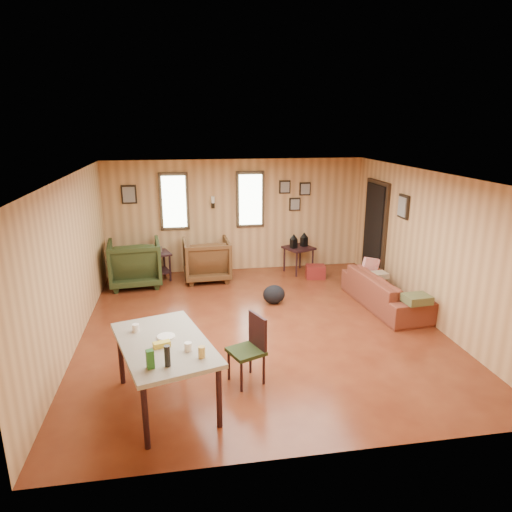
{
  "coord_description": "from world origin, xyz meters",
  "views": [
    {
      "loc": [
        -1.16,
        -6.59,
        3.13
      ],
      "look_at": [
        0.0,
        0.4,
        1.05
      ],
      "focal_mm": 32.0,
      "sensor_mm": 36.0,
      "label": 1
    }
  ],
  "objects_px": {
    "recliner_brown": "(207,257)",
    "recliner_green": "(135,261)",
    "end_table": "(156,261)",
    "side_table": "(299,246)",
    "dining_table": "(165,348)",
    "sofa": "(386,285)"
  },
  "relations": [
    {
      "from": "dining_table",
      "to": "sofa",
      "type": "bearing_deg",
      "value": 15.54
    },
    {
      "from": "sofa",
      "to": "side_table",
      "type": "distance_m",
      "value": 2.36
    },
    {
      "from": "side_table",
      "to": "dining_table",
      "type": "relative_size",
      "value": 0.5
    },
    {
      "from": "end_table",
      "to": "side_table",
      "type": "xyz_separation_m",
      "value": [
        3.02,
        0.02,
        0.19
      ]
    },
    {
      "from": "side_table",
      "to": "end_table",
      "type": "bearing_deg",
      "value": -179.71
    },
    {
      "from": "sofa",
      "to": "end_table",
      "type": "bearing_deg",
      "value": 57.74
    },
    {
      "from": "recliner_brown",
      "to": "end_table",
      "type": "height_order",
      "value": "recliner_brown"
    },
    {
      "from": "sofa",
      "to": "side_table",
      "type": "bearing_deg",
      "value": 21.12
    },
    {
      "from": "side_table",
      "to": "sofa",
      "type": "bearing_deg",
      "value": -64.08
    },
    {
      "from": "side_table",
      "to": "dining_table",
      "type": "distance_m",
      "value": 5.21
    },
    {
      "from": "recliner_brown",
      "to": "side_table",
      "type": "height_order",
      "value": "recliner_brown"
    },
    {
      "from": "end_table",
      "to": "recliner_brown",
      "type": "bearing_deg",
      "value": -7.61
    },
    {
      "from": "recliner_green",
      "to": "side_table",
      "type": "bearing_deg",
      "value": 179.12
    },
    {
      "from": "end_table",
      "to": "side_table",
      "type": "height_order",
      "value": "side_table"
    },
    {
      "from": "end_table",
      "to": "dining_table",
      "type": "relative_size",
      "value": 0.41
    },
    {
      "from": "side_table",
      "to": "recliner_green",
      "type": "bearing_deg",
      "value": -175.63
    },
    {
      "from": "recliner_brown",
      "to": "recliner_green",
      "type": "bearing_deg",
      "value": 1.83
    },
    {
      "from": "recliner_green",
      "to": "dining_table",
      "type": "distance_m",
      "value": 4.26
    },
    {
      "from": "sofa",
      "to": "recliner_green",
      "type": "xyz_separation_m",
      "value": [
        -4.43,
        1.86,
        0.12
      ]
    },
    {
      "from": "recliner_green",
      "to": "end_table",
      "type": "distance_m",
      "value": 0.47
    },
    {
      "from": "recliner_brown",
      "to": "dining_table",
      "type": "bearing_deg",
      "value": 78.05
    },
    {
      "from": "sofa",
      "to": "recliner_green",
      "type": "distance_m",
      "value": 4.81
    }
  ]
}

